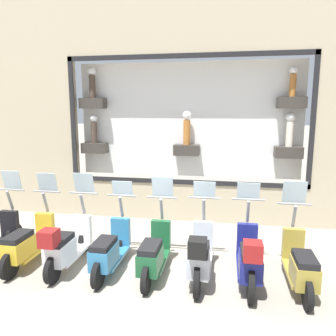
{
  "coord_description": "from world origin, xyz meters",
  "views": [
    {
      "loc": [
        -4.91,
        -1.04,
        2.94
      ],
      "look_at": [
        1.85,
        0.17,
        1.7
      ],
      "focal_mm": 35.0,
      "sensor_mm": 36.0,
      "label": 1
    }
  ],
  "objects": [
    {
      "name": "ground_plane",
      "position": [
        0.0,
        0.0,
        0.0
      ],
      "size": [
        120.0,
        120.0,
        0.0
      ],
      "primitive_type": "plane",
      "color": "gray"
    },
    {
      "name": "building_facade",
      "position": [
        3.6,
        -0.0,
        4.52
      ],
      "size": [
        1.18,
        36.0,
        8.85
      ],
      "color": "tan",
      "rests_on": "ground_plane"
    },
    {
      "name": "scooter_olive_0",
      "position": [
        0.4,
        -2.3,
        0.42
      ],
      "size": [
        1.79,
        0.61,
        1.65
      ],
      "color": "black",
      "rests_on": "ground_plane"
    },
    {
      "name": "scooter_navy_1",
      "position": [
        0.35,
        -1.48,
        0.48
      ],
      "size": [
        1.81,
        0.6,
        1.59
      ],
      "color": "black",
      "rests_on": "ground_plane"
    },
    {
      "name": "scooter_silver_2",
      "position": [
        0.34,
        -0.66,
        0.48
      ],
      "size": [
        1.81,
        0.6,
        1.58
      ],
      "color": "black",
      "rests_on": "ground_plane"
    },
    {
      "name": "scooter_green_3",
      "position": [
        0.4,
        0.17,
        0.42
      ],
      "size": [
        1.79,
        0.61,
        1.65
      ],
      "color": "black",
      "rests_on": "ground_plane"
    },
    {
      "name": "scooter_teal_4",
      "position": [
        0.4,
        0.99,
        0.42
      ],
      "size": [
        1.79,
        0.6,
        1.53
      ],
      "color": "black",
      "rests_on": "ground_plane"
    },
    {
      "name": "scooter_white_5",
      "position": [
        0.34,
        1.81,
        0.47
      ],
      "size": [
        1.8,
        0.61,
        1.67
      ],
      "color": "black",
      "rests_on": "ground_plane"
    },
    {
      "name": "scooter_yellow_6",
      "position": [
        0.4,
        2.63,
        0.43
      ],
      "size": [
        1.8,
        0.61,
        1.64
      ],
      "color": "black",
      "rests_on": "ground_plane"
    }
  ]
}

